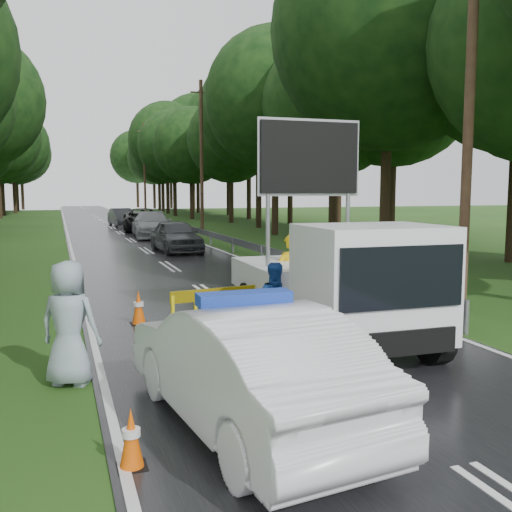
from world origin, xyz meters
name	(u,v)px	position (x,y,z in m)	size (l,w,h in m)	color
ground	(294,352)	(0.00, 0.00, 0.00)	(160.00, 160.00, 0.00)	#1D4112
road	(120,233)	(0.00, 30.00, 0.01)	(7.00, 140.00, 0.02)	black
guardrail	(175,224)	(3.70, 29.67, 0.55)	(0.12, 60.06, 0.70)	gray
utility_pole_near	(470,94)	(5.20, 2.00, 5.06)	(1.40, 0.24, 10.00)	#3E271D
utility_pole_mid	(202,157)	(5.20, 28.00, 5.06)	(1.40, 0.24, 10.00)	#3E271D
utility_pole_far	(145,170)	(5.20, 54.00, 5.06)	(1.40, 0.24, 10.00)	#3E271D
police_sedan	(244,366)	(-1.84, -2.78, 0.76)	(2.17, 4.74, 1.66)	silver
work_truck	(337,284)	(0.90, 0.14, 1.15)	(2.50, 5.37, 4.23)	gray
barrier	(228,299)	(-0.80, 1.44, 0.74)	(2.36, 0.38, 0.98)	yellow
officer	(291,278)	(0.87, 2.29, 0.96)	(0.70, 0.46, 1.92)	#E0B40C
civilian	(277,304)	(-0.14, 0.50, 0.77)	(0.75, 0.59, 1.55)	#174499
bystander_right	(69,323)	(-3.80, -0.50, 0.93)	(0.91, 0.59, 1.86)	#8798A2
queue_car_first	(176,236)	(1.27, 17.11, 0.76)	(1.79, 4.44, 1.51)	#3D4045
queue_car_second	(152,225)	(1.48, 25.58, 0.79)	(2.21, 5.44, 1.58)	gray
queue_car_third	(143,220)	(1.79, 31.58, 0.80)	(2.65, 5.74, 1.60)	black
queue_car_fourth	(122,217)	(0.92, 37.58, 0.71)	(1.51, 4.34, 1.43)	#393B40
cone_near_left	(131,439)	(-3.27, -3.40, 0.32)	(0.31, 0.31, 0.65)	black
cone_center	(291,331)	(-0.07, 0.00, 0.38)	(0.37, 0.37, 0.78)	black
cone_far	(239,286)	(0.53, 5.00, 0.37)	(0.36, 0.36, 0.76)	black
cone_left_mid	(139,308)	(-2.34, 3.00, 0.36)	(0.35, 0.35, 0.75)	black
cone_right	(344,299)	(2.40, 2.69, 0.32)	(0.31, 0.31, 0.66)	black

